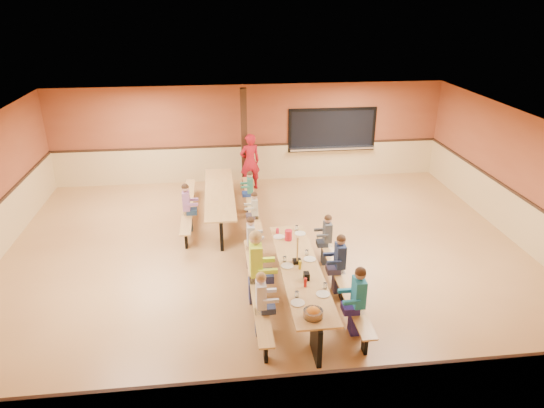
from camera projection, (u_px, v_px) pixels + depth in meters
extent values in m
plane|color=#A26F3D|center=(267.00, 256.00, 11.00)|extent=(12.00, 12.00, 0.00)
cube|color=brown|center=(249.00, 134.00, 14.95)|extent=(12.00, 0.04, 3.00)
cube|color=brown|center=(311.00, 353.00, 5.85)|extent=(12.00, 0.04, 3.00)
cube|color=brown|center=(528.00, 183.00, 11.04)|extent=(0.04, 10.00, 3.00)
cube|color=white|center=(266.00, 127.00, 9.80)|extent=(12.00, 10.00, 0.04)
cube|color=black|center=(332.00, 130.00, 15.18)|extent=(2.60, 0.06, 1.20)
cube|color=silver|center=(332.00, 148.00, 15.33)|extent=(2.70, 0.28, 0.06)
cube|color=black|center=(244.00, 139.00, 14.38)|extent=(0.18, 0.18, 3.00)
cube|color=tan|center=(300.00, 269.00, 9.10)|extent=(0.75, 3.60, 0.04)
cube|color=black|center=(316.00, 338.00, 7.84)|extent=(0.08, 0.60, 0.70)
cube|color=black|center=(288.00, 247.00, 10.66)|extent=(0.08, 0.60, 0.70)
cube|color=tan|center=(257.00, 285.00, 9.13)|extent=(0.26, 3.60, 0.04)
cube|color=black|center=(257.00, 295.00, 9.22)|extent=(0.06, 0.18, 0.41)
cube|color=tan|center=(342.00, 279.00, 9.31)|extent=(0.26, 3.60, 0.04)
cube|color=black|center=(342.00, 289.00, 9.40)|extent=(0.06, 0.18, 0.41)
cube|color=tan|center=(219.00, 193.00, 12.60)|extent=(0.75, 3.60, 0.04)
cube|color=black|center=(221.00, 232.00, 11.34)|extent=(0.08, 0.60, 0.70)
cube|color=black|center=(219.00, 184.00, 14.16)|extent=(0.08, 0.60, 0.70)
cube|color=tan|center=(188.00, 204.00, 12.63)|extent=(0.26, 3.60, 0.04)
cube|color=black|center=(189.00, 212.00, 12.72)|extent=(0.06, 0.18, 0.41)
cube|color=tan|center=(251.00, 201.00, 12.80)|extent=(0.26, 3.60, 0.04)
cube|color=black|center=(251.00, 209.00, 12.89)|extent=(0.06, 0.18, 0.41)
imported|color=#A9131E|center=(250.00, 162.00, 14.45)|extent=(0.72, 0.57, 1.72)
cylinder|color=red|center=(288.00, 235.00, 10.10)|extent=(0.16, 0.16, 0.22)
cube|color=black|center=(306.00, 276.00, 8.73)|extent=(0.10, 0.14, 0.13)
cylinder|color=yellow|center=(300.00, 265.00, 9.04)|extent=(0.06, 0.06, 0.17)
cylinder|color=#B2140F|center=(305.00, 282.00, 8.49)|extent=(0.06, 0.06, 0.17)
cube|color=black|center=(297.00, 261.00, 9.27)|extent=(0.16, 0.16, 0.06)
cube|color=tan|center=(297.00, 248.00, 9.16)|extent=(0.02, 0.09, 0.50)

